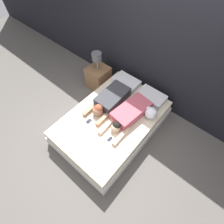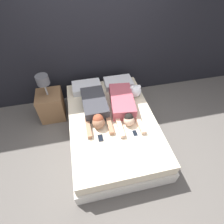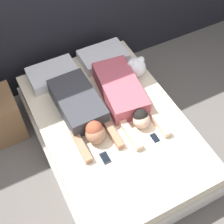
% 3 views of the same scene
% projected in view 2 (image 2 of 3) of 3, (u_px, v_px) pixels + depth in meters
% --- Properties ---
extents(ground_plane, '(12.00, 12.00, 0.00)m').
position_uv_depth(ground_plane, '(112.00, 134.00, 3.24)').
color(ground_plane, '#5B5651').
extents(wall_back, '(12.00, 0.06, 2.60)m').
position_uv_depth(wall_back, '(97.00, 37.00, 3.13)').
color(wall_back, black).
rests_on(wall_back, ground_plane).
extents(bed, '(1.47, 2.16, 0.45)m').
position_uv_depth(bed, '(112.00, 127.00, 3.08)').
color(bed, beige).
rests_on(bed, ground_plane).
extents(pillow_head_left, '(0.54, 0.36, 0.12)m').
position_uv_depth(pillow_head_left, '(87.00, 87.00, 3.39)').
color(pillow_head_left, silver).
rests_on(pillow_head_left, bed).
extents(pillow_head_right, '(0.54, 0.36, 0.12)m').
position_uv_depth(pillow_head_right, '(118.00, 83.00, 3.48)').
color(pillow_head_right, silver).
rests_on(pillow_head_right, bed).
extents(person_left, '(0.41, 0.99, 0.23)m').
position_uv_depth(person_left, '(95.00, 107.00, 2.94)').
color(person_left, '#333338').
rests_on(person_left, bed).
extents(person_right, '(0.47, 1.11, 0.20)m').
position_uv_depth(person_right, '(123.00, 104.00, 3.01)').
color(person_right, '#B24C59').
rests_on(person_right, bed).
extents(cell_phone_left, '(0.07, 0.13, 0.01)m').
position_uv_depth(cell_phone_left, '(101.00, 138.00, 2.63)').
color(cell_phone_left, '#2D2D33').
rests_on(cell_phone_left, bed).
extents(cell_phone_right, '(0.07, 0.13, 0.01)m').
position_uv_depth(cell_phone_right, '(135.00, 133.00, 2.69)').
color(cell_phone_right, silver).
rests_on(cell_phone_right, bed).
extents(plush_toy, '(0.23, 0.23, 0.24)m').
position_uv_depth(plush_toy, '(135.00, 91.00, 3.22)').
color(plush_toy, white).
rests_on(plush_toy, bed).
extents(nightstand, '(0.46, 0.46, 0.96)m').
position_uv_depth(nightstand, '(51.00, 104.00, 3.35)').
color(nightstand, brown).
rests_on(nightstand, ground_plane).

